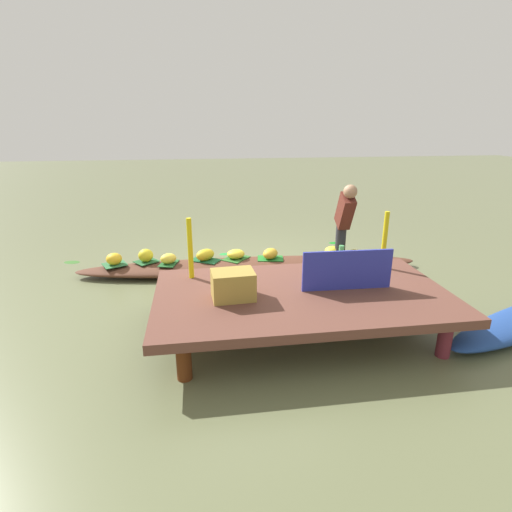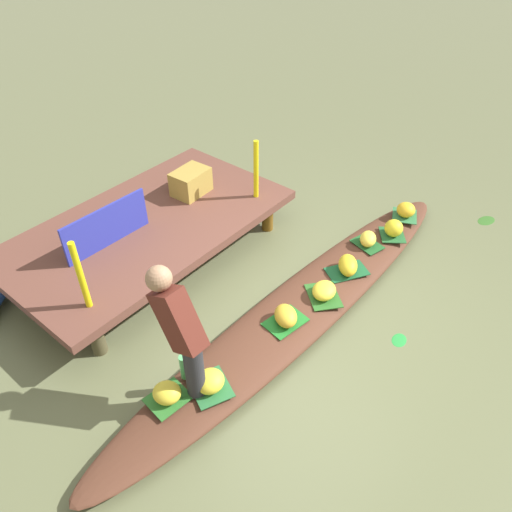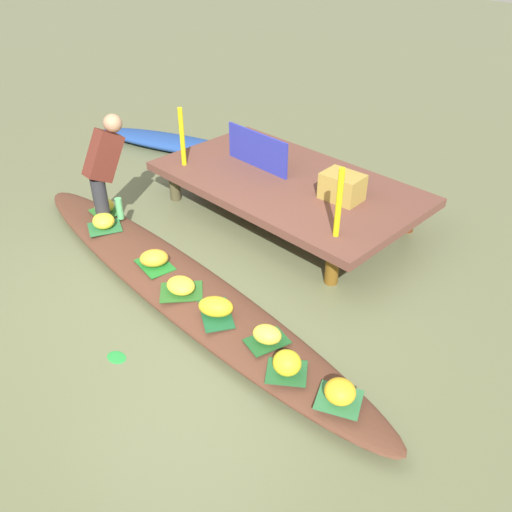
# 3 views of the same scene
# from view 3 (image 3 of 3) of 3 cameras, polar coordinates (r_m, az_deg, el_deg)

# --- Properties ---
(canal_water) EXTENTS (40.00, 40.00, 0.00)m
(canal_water) POSITION_cam_3_polar(r_m,az_deg,el_deg) (5.33, -8.30, -3.85)
(canal_water) COLOR #606644
(canal_water) RESTS_ON ground
(dock_platform) EXTENTS (3.20, 1.80, 0.47)m
(dock_platform) POSITION_cam_3_polar(r_m,az_deg,el_deg) (6.41, 3.33, 7.77)
(dock_platform) COLOR brown
(dock_platform) RESTS_ON ground
(vendor_boat) EXTENTS (5.33, 0.97, 0.19)m
(vendor_boat) POSITION_cam_3_polar(r_m,az_deg,el_deg) (5.27, -8.39, -3.05)
(vendor_boat) COLOR #533021
(vendor_boat) RESTS_ON ground
(moored_boat) EXTENTS (2.75, 1.47, 0.20)m
(moored_boat) POSITION_cam_3_polar(r_m,az_deg,el_deg) (8.50, -8.72, 11.94)
(moored_boat) COLOR navy
(moored_boat) RESTS_ON ground
(leaf_mat_0) EXTENTS (0.44, 0.33, 0.01)m
(leaf_mat_0) POSITION_cam_3_polar(r_m,az_deg,el_deg) (5.42, -10.85, -0.94)
(leaf_mat_0) COLOR #1F7226
(leaf_mat_0) RESTS_ON vendor_boat
(banana_bunch_0) EXTENTS (0.34, 0.35, 0.17)m
(banana_bunch_0) POSITION_cam_3_polar(r_m,az_deg,el_deg) (5.37, -10.94, -0.23)
(banana_bunch_0) COLOR gold
(banana_bunch_0) RESTS_ON vendor_boat
(leaf_mat_1) EXTENTS (0.36, 0.32, 0.01)m
(leaf_mat_1) POSITION_cam_3_polar(r_m,az_deg,el_deg) (6.49, -15.96, 4.59)
(leaf_mat_1) COLOR #2D6F2A
(leaf_mat_1) RESTS_ON vendor_boat
(banana_bunch_1) EXTENTS (0.29, 0.30, 0.16)m
(banana_bunch_1) POSITION_cam_3_polar(r_m,az_deg,el_deg) (6.45, -16.07, 5.21)
(banana_bunch_1) COLOR yellow
(banana_bunch_1) RESTS_ON vendor_boat
(leaf_mat_2) EXTENTS (0.42, 0.41, 0.01)m
(leaf_mat_2) POSITION_cam_3_polar(r_m,az_deg,el_deg) (4.22, 3.32, -12.37)
(leaf_mat_2) COLOR #225B2D
(leaf_mat_2) RESTS_ON vendor_boat
(banana_bunch_2) EXTENTS (0.29, 0.29, 0.20)m
(banana_bunch_2) POSITION_cam_3_polar(r_m,az_deg,el_deg) (4.15, 3.36, -11.43)
(banana_bunch_2) COLOR yellow
(banana_bunch_2) RESTS_ON vendor_boat
(leaf_mat_3) EXTENTS (0.42, 0.40, 0.01)m
(leaf_mat_3) POSITION_cam_3_polar(r_m,az_deg,el_deg) (4.07, 8.94, -15.06)
(leaf_mat_3) COLOR #2E6E3F
(leaf_mat_3) RESTS_ON vendor_boat
(banana_bunch_3) EXTENTS (0.30, 0.30, 0.18)m
(banana_bunch_3) POSITION_cam_3_polar(r_m,az_deg,el_deg) (4.01, 9.05, -14.24)
(banana_bunch_3) COLOR yellow
(banana_bunch_3) RESTS_ON vendor_boat
(leaf_mat_4) EXTENTS (0.32, 0.39, 0.01)m
(leaf_mat_4) POSITION_cam_3_polar(r_m,az_deg,el_deg) (4.46, 1.19, -9.18)
(leaf_mat_4) COLOR #1D5324
(leaf_mat_4) RESTS_ON vendor_boat
(banana_bunch_4) EXTENTS (0.30, 0.26, 0.16)m
(banana_bunch_4) POSITION_cam_3_polar(r_m,az_deg,el_deg) (4.40, 1.20, -8.45)
(banana_bunch_4) COLOR yellow
(banana_bunch_4) RESTS_ON vendor_boat
(leaf_mat_5) EXTENTS (0.51, 0.45, 0.01)m
(leaf_mat_5) POSITION_cam_3_polar(r_m,az_deg,el_deg) (4.72, -4.31, -6.29)
(leaf_mat_5) COLOR #19562E
(leaf_mat_5) RESTS_ON vendor_boat
(banana_bunch_5) EXTENTS (0.37, 0.34, 0.18)m
(banana_bunch_5) POSITION_cam_3_polar(r_m,az_deg,el_deg) (4.67, -4.35, -5.47)
(banana_bunch_5) COLOR gold
(banana_bunch_5) RESTS_ON vendor_boat
(leaf_mat_6) EXTENTS (0.43, 0.45, 0.01)m
(leaf_mat_6) POSITION_cam_3_polar(r_m,az_deg,el_deg) (6.17, -16.02, 2.98)
(leaf_mat_6) COLOR #286936
(leaf_mat_6) RESTS_ON vendor_boat
(banana_bunch_6) EXTENTS (0.27, 0.25, 0.17)m
(banana_bunch_6) POSITION_cam_3_polar(r_m,az_deg,el_deg) (6.13, -16.14, 3.65)
(banana_bunch_6) COLOR yellow
(banana_bunch_6) RESTS_ON vendor_boat
(leaf_mat_7) EXTENTS (0.48, 0.50, 0.01)m
(leaf_mat_7) POSITION_cam_3_polar(r_m,az_deg,el_deg) (5.02, -8.04, -3.82)
(leaf_mat_7) COLOR #296123
(leaf_mat_7) RESTS_ON vendor_boat
(banana_bunch_7) EXTENTS (0.32, 0.28, 0.15)m
(banana_bunch_7) POSITION_cam_3_polar(r_m,az_deg,el_deg) (4.97, -8.11, -3.17)
(banana_bunch_7) COLOR yellow
(banana_bunch_7) RESTS_ON vendor_boat
(vendor_person) EXTENTS (0.21, 0.51, 1.20)m
(vendor_person) POSITION_cam_3_polar(r_m,az_deg,el_deg) (6.02, -16.06, 9.49)
(vendor_person) COLOR #28282D
(vendor_person) RESTS_ON vendor_boat
(water_bottle) EXTENTS (0.08, 0.08, 0.26)m
(water_bottle) POSITION_cam_3_polar(r_m,az_deg,el_deg) (6.26, -14.52, 4.98)
(water_bottle) COLOR #59B36A
(water_bottle) RESTS_ON vendor_boat
(market_banner) EXTENTS (1.00, 0.05, 0.45)m
(market_banner) POSITION_cam_3_polar(r_m,az_deg,el_deg) (6.60, 0.13, 11.37)
(market_banner) COLOR #2931A0
(market_banner) RESTS_ON dock_platform
(railing_post_west) EXTENTS (0.06, 0.06, 0.73)m
(railing_post_west) POSITION_cam_3_polar(r_m,az_deg,el_deg) (6.68, -7.97, 12.60)
(railing_post_west) COLOR yellow
(railing_post_west) RESTS_ON dock_platform
(railing_post_east) EXTENTS (0.06, 0.06, 0.73)m
(railing_post_east) POSITION_cam_3_polar(r_m,az_deg,el_deg) (5.14, 8.92, 5.66)
(railing_post_east) COLOR yellow
(railing_post_east) RESTS_ON dock_platform
(produce_crate) EXTENTS (0.46, 0.35, 0.30)m
(produce_crate) POSITION_cam_3_polar(r_m,az_deg,el_deg) (5.94, 9.28, 7.39)
(produce_crate) COLOR #A18538
(produce_crate) RESTS_ON dock_platform
(drifting_plant_2) EXTENTS (0.21, 0.16, 0.01)m
(drifting_plant_2) POSITION_cam_3_polar(r_m,az_deg,el_deg) (4.74, -14.81, -10.49)
(drifting_plant_2) COLOR #248E38
(drifting_plant_2) RESTS_ON ground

